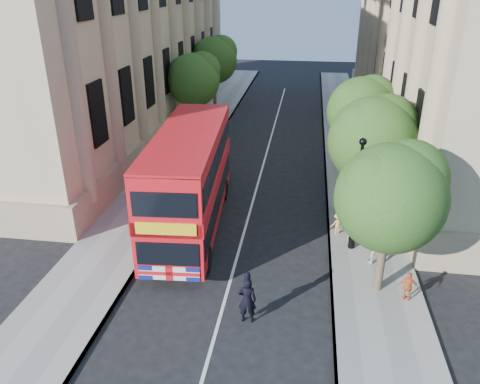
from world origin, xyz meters
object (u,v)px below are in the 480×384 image
at_px(box_van, 206,168).
at_px(woman_pedestrian, 375,244).
at_px(lamp_post, 356,200).
at_px(police_constable, 247,300).
at_px(double_decker_bus, 190,178).

xyz_separation_m(box_van, woman_pedestrian, (8.74, -6.93, -0.22)).
bearing_deg(woman_pedestrian, box_van, -34.38).
xyz_separation_m(lamp_post, police_constable, (-4.01, -5.48, -1.61)).
bearing_deg(woman_pedestrian, lamp_post, -48.07).
bearing_deg(double_decker_bus, box_van, 89.37).
bearing_deg(box_van, police_constable, -68.39).
relative_size(lamp_post, woman_pedestrian, 2.87).
bearing_deg(box_van, woman_pedestrian, -35.77).
bearing_deg(lamp_post, police_constable, -126.18).
xyz_separation_m(double_decker_bus, box_van, (-0.30, 4.88, -1.41)).
relative_size(lamp_post, double_decker_bus, 0.49).
xyz_separation_m(police_constable, woman_pedestrian, (4.85, 4.41, 0.12)).
height_order(double_decker_bus, woman_pedestrian, double_decker_bus).
xyz_separation_m(double_decker_bus, police_constable, (3.59, -6.47, -1.75)).
bearing_deg(double_decker_bus, police_constable, -65.17).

